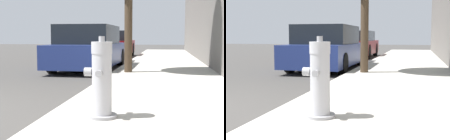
% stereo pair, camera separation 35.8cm
% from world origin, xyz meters
% --- Properties ---
extents(sidewalk_slab, '(2.73, 40.00, 0.13)m').
position_xyz_m(sidewalk_slab, '(3.13, 0.00, 0.06)').
color(sidewalk_slab, '#B7B2A8').
rests_on(sidewalk_slab, ground_plane).
extents(fire_hydrant, '(0.38, 0.38, 0.94)m').
position_xyz_m(fire_hydrant, '(2.45, 0.11, 0.55)').
color(fire_hydrant, '#97979C').
rests_on(fire_hydrant, sidewalk_slab).
extents(parked_car_near, '(1.80, 4.60, 1.42)m').
position_xyz_m(parked_car_near, '(0.71, 6.61, 0.68)').
color(parked_car_near, navy).
rests_on(parked_car_near, ground_plane).
extents(parked_car_mid, '(1.72, 4.29, 1.36)m').
position_xyz_m(parked_car_mid, '(0.52, 12.77, 0.67)').
color(parked_car_mid, maroon).
rests_on(parked_car_mid, ground_plane).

